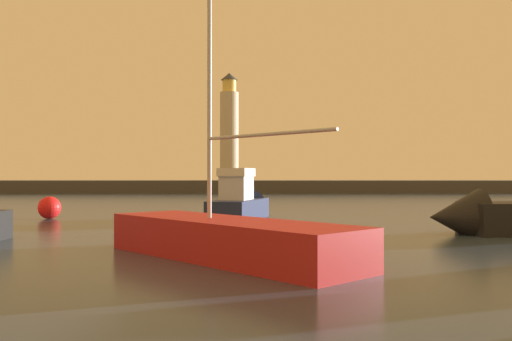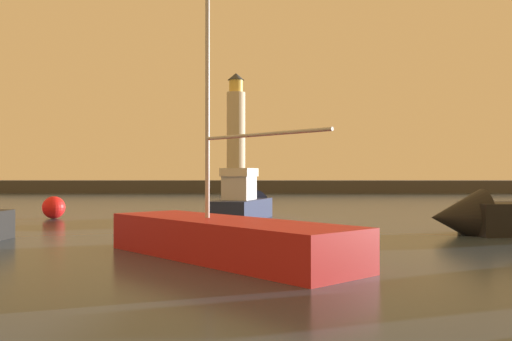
# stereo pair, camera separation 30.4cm
# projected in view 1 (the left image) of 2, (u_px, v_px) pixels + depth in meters

# --- Properties ---
(ground_plane) EXTENTS (220.00, 220.00, 0.00)m
(ground_plane) POSITION_uv_depth(u_px,v_px,m) (272.00, 211.00, 33.12)
(ground_plane) COLOR #2D3D51
(breakwater) EXTENTS (66.39, 6.14, 1.42)m
(breakwater) POSITION_uv_depth(u_px,v_px,m) (263.00, 186.00, 65.24)
(breakwater) COLOR #423F3D
(breakwater) RESTS_ON ground_plane
(lighthouse) EXTENTS (2.18, 2.18, 12.69)m
(lighthouse) POSITION_uv_depth(u_px,v_px,m) (229.00, 129.00, 65.26)
(lighthouse) COLOR beige
(lighthouse) RESTS_ON breakwater
(motorboat_0) EXTENTS (3.31, 6.28, 2.78)m
(motorboat_0) POSITION_uv_depth(u_px,v_px,m) (243.00, 203.00, 27.22)
(motorboat_0) COLOR #1E284C
(motorboat_0) RESTS_ON ground_plane
(sailboat_moored) EXTENTS (6.94, 7.30, 12.73)m
(sailboat_moored) POSITION_uv_depth(u_px,v_px,m) (228.00, 237.00, 14.16)
(sailboat_moored) COLOR #B21E1E
(sailboat_moored) RESTS_ON ground_plane
(mooring_buoy) EXTENTS (1.10, 1.10, 1.10)m
(mooring_buoy) POSITION_uv_depth(u_px,v_px,m) (49.00, 208.00, 26.92)
(mooring_buoy) COLOR red
(mooring_buoy) RESTS_ON ground_plane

